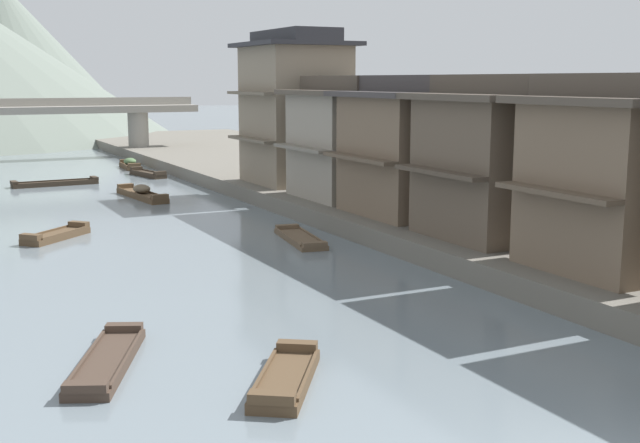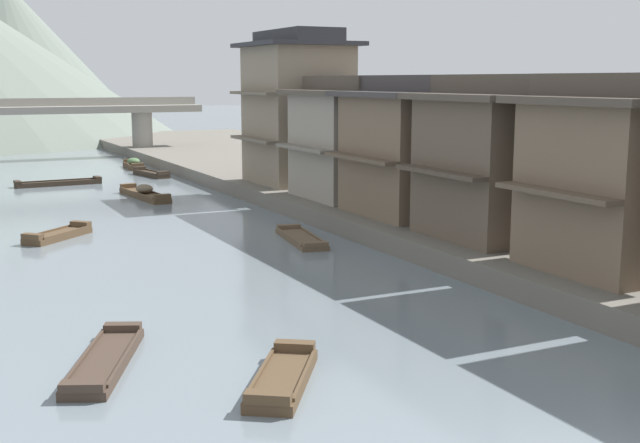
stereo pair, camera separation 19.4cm
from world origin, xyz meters
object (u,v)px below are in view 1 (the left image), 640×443
object	(u,v)px
boat_moored_far	(55,183)
boat_midriver_drifting	(56,235)
boat_midriver_upstream	(142,194)
boat_moored_nearest	(148,174)
boat_moored_second	(286,378)
boat_moored_third	(130,164)
house_waterfront_far	(354,138)
house_waterfront_narrow	(422,146)
house_waterfront_second	(619,175)
house_waterfront_tall	(509,157)
boat_upstream_distant	(300,238)
stone_bridge	(46,119)
boat_crossing_west	(107,361)
house_waterfront_end	(295,108)

from	to	relation	value
boat_moored_far	boat_midriver_drifting	xyz separation A→B (m)	(-2.78, -18.62, 0.03)
boat_midriver_upstream	boat_moored_nearest	bearing A→B (deg)	73.54
boat_moored_second	boat_moored_third	world-z (taller)	boat_moored_third
house_waterfront_far	house_waterfront_narrow	bearing A→B (deg)	-87.33
house_waterfront_second	house_waterfront_narrow	distance (m)	12.10
house_waterfront_tall	house_waterfront_far	bearing A→B (deg)	91.21
boat_upstream_distant	house_waterfront_narrow	xyz separation A→B (m)	(6.00, -0.07, 3.70)
boat_upstream_distant	house_waterfront_tall	bearing A→B (deg)	-45.52
house_waterfront_far	stone_bridge	world-z (taller)	house_waterfront_far
boat_crossing_west	house_waterfront_second	xyz separation A→B (m)	(15.92, -0.42, 3.70)
boat_crossing_west	house_waterfront_far	bearing A→B (deg)	46.94
boat_moored_nearest	boat_midriver_upstream	size ratio (longest dim) A/B	0.70
boat_moored_far	house_waterfront_tall	bearing A→B (deg)	-67.46
house_waterfront_second	house_waterfront_narrow	world-z (taller)	same
boat_moored_second	house_waterfront_far	distance (m)	24.52
boat_moored_third	house_waterfront_tall	distance (m)	38.52
boat_moored_third	stone_bridge	bearing A→B (deg)	114.88
boat_moored_second	stone_bridge	size ratio (longest dim) A/B	0.14
boat_moored_nearest	boat_midriver_upstream	bearing A→B (deg)	-106.46
house_waterfront_tall	house_waterfront_far	size ratio (longest dim) A/B	1.08
house_waterfront_end	stone_bridge	bearing A→B (deg)	108.34
boat_moored_third	boat_crossing_west	distance (m)	44.95
boat_moored_nearest	boat_crossing_west	bearing A→B (deg)	-106.05
boat_moored_nearest	boat_moored_third	world-z (taller)	boat_moored_third
house_waterfront_narrow	stone_bridge	xyz separation A→B (m)	(-10.25, 41.95, -0.39)
boat_moored_nearest	boat_moored_third	size ratio (longest dim) A/B	1.08
boat_moored_far	house_waterfront_end	bearing A→B (deg)	-43.50
boat_upstream_distant	house_waterfront_narrow	bearing A→B (deg)	-0.70
boat_moored_nearest	boat_midriver_drifting	bearing A→B (deg)	-114.36
boat_crossing_west	house_waterfront_second	size ratio (longest dim) A/B	0.74
house_waterfront_tall	house_waterfront_second	bearing A→B (deg)	-96.12
boat_moored_third	house_waterfront_end	distance (m)	20.64
house_waterfront_far	house_waterfront_second	bearing A→B (deg)	-91.28
boat_crossing_west	boat_midriver_drifting	bearing A→B (deg)	85.26
boat_moored_third	house_waterfront_far	world-z (taller)	house_waterfront_far
boat_midriver_upstream	boat_crossing_west	distance (m)	28.46
boat_upstream_distant	house_waterfront_second	bearing A→B (deg)	-66.31
boat_moored_second	house_waterfront_far	size ratio (longest dim) A/B	0.56
boat_moored_third	boat_midriver_drifting	xyz separation A→B (m)	(-9.59, -26.72, -0.13)
house_waterfront_narrow	house_waterfront_far	distance (m)	5.81
boat_moored_third	boat_upstream_distant	distance (m)	31.86
boat_moored_far	boat_upstream_distant	size ratio (longest dim) A/B	1.19
house_waterfront_narrow	boat_moored_third	bearing A→B (deg)	99.95
boat_moored_far	boat_midriver_upstream	size ratio (longest dim) A/B	0.92
boat_midriver_drifting	boat_midriver_upstream	bearing A→B (deg)	58.68
stone_bridge	boat_crossing_west	bearing A→B (deg)	-96.75
boat_moored_nearest	boat_crossing_west	world-z (taller)	boat_moored_nearest
boat_crossing_west	house_waterfront_end	size ratio (longest dim) A/B	0.52
boat_moored_nearest	stone_bridge	size ratio (longest dim) A/B	0.16
house_waterfront_second	house_waterfront_narrow	xyz separation A→B (m)	(0.67, 12.08, -0.01)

